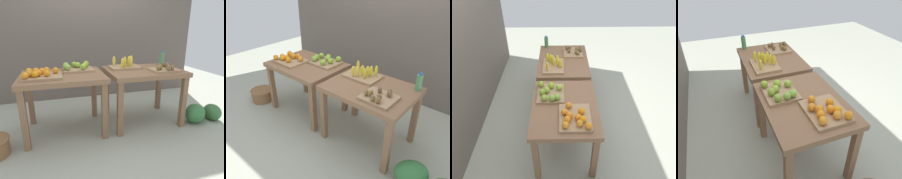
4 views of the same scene
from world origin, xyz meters
The scene contains 10 objects.
ground_plane centered at (0.00, 0.00, 0.00)m, with size 8.00×8.00×0.00m, color #A5A996.
back_wall centered at (0.00, 1.35, 1.50)m, with size 4.40×0.12×3.00m, color #63574F.
display_table_left centered at (-0.56, 0.00, 0.67)m, with size 1.04×0.80×0.79m.
display_table_right centered at (0.56, 0.00, 0.67)m, with size 1.04×0.80×0.79m.
orange_bin centered at (-0.81, -0.11, 0.83)m, with size 0.45×0.36×0.11m.
apple_bin centered at (-0.35, 0.18, 0.83)m, with size 0.42×0.34×0.11m.
banana_crate centered at (0.34, 0.15, 0.83)m, with size 0.44×0.32×0.17m.
kiwi_bin centered at (0.77, -0.18, 0.82)m, with size 0.36×0.32×0.10m.
water_bottle centered at (1.01, 0.29, 0.89)m, with size 0.07×0.07×0.21m.
watermelon_pile centered at (1.42, -0.28, 0.13)m, with size 0.69×0.44×0.28m.
Camera 3 is at (-2.52, 0.04, 2.53)m, focal length 34.45 mm.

